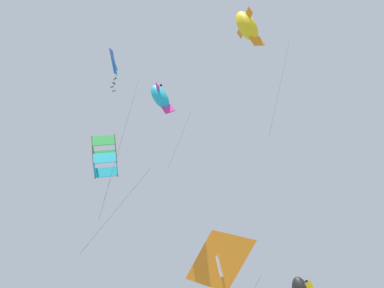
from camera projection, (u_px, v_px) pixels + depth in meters
kite_diamond_highest at (114, 63)px, 26.38m from camera, size 1.31×1.67×10.66m
kite_box_near_left at (105, 157)px, 21.40m from camera, size 2.47×2.27×6.05m
kite_fish_mid_left at (247, 26)px, 27.46m from camera, size 2.85×2.06×9.67m
kite_delta_far_centre at (221, 262)px, 24.08m from camera, size 3.36×2.55×6.58m
kite_fish_low_drifter at (160, 97)px, 28.08m from camera, size 2.26×1.53×6.38m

